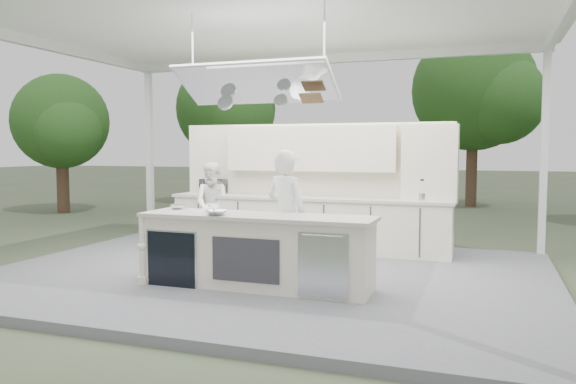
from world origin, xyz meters
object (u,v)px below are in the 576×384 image
at_px(back_counter, 307,223).
at_px(head_chef, 287,215).
at_px(sous_chef, 214,205).
at_px(demo_island, 255,251).

distance_m(back_counter, head_chef, 2.33).
height_order(head_chef, sous_chef, head_chef).
relative_size(back_counter, sous_chef, 3.26).
relative_size(demo_island, back_counter, 0.61).
height_order(demo_island, head_chef, head_chef).
bearing_deg(back_counter, demo_island, -86.37).
height_order(demo_island, sous_chef, sous_chef).
bearing_deg(demo_island, back_counter, 93.63).
height_order(demo_island, back_counter, same).
relative_size(demo_island, head_chef, 1.74).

